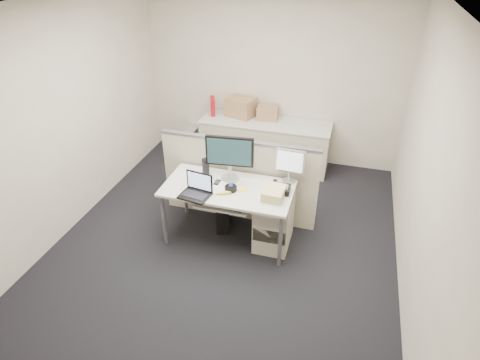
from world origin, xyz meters
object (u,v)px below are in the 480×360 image
(desk_phone, at_px, (281,189))
(monitor_main, at_px, (230,159))
(laptop, at_px, (194,187))
(desk, at_px, (228,192))

(desk_phone, bearing_deg, monitor_main, 168.90)
(laptop, bearing_deg, desk_phone, 30.39)
(desk, bearing_deg, laptop, -136.97)
(desk, relative_size, desk_phone, 7.00)
(monitor_main, distance_m, laptop, 0.56)
(monitor_main, xyz_separation_m, laptop, (-0.27, -0.46, -0.16))
(desk, bearing_deg, desk_phone, 7.59)
(desk_phone, bearing_deg, desk, -174.50)
(desk, relative_size, laptop, 4.58)
(monitor_main, bearing_deg, laptop, -126.58)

